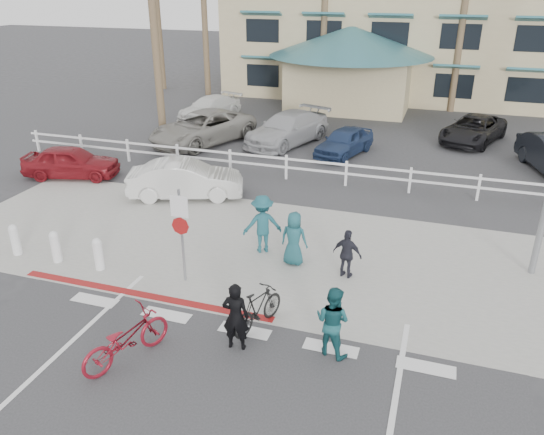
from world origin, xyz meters
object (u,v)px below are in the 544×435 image
(bike_red, at_px, (126,339))
(car_red_compact, at_px, (71,162))
(sign_post, at_px, (182,231))
(car_white_sedan, at_px, (186,179))
(bike_black, at_px, (258,309))

(bike_red, bearing_deg, car_red_compact, -24.08)
(sign_post, height_order, car_white_sedan, sign_post)
(bike_black, bearing_deg, car_red_compact, -13.97)
(bike_black, xyz_separation_m, car_white_sedan, (-5.17, 6.70, 0.19))
(bike_red, distance_m, car_white_sedan, 9.14)
(bike_red, relative_size, bike_black, 1.26)
(car_white_sedan, bearing_deg, bike_black, -162.63)
(sign_post, bearing_deg, bike_red, -84.37)
(bike_black, bearing_deg, car_white_sedan, -31.82)
(bike_black, bearing_deg, sign_post, -7.44)
(bike_black, distance_m, car_red_compact, 12.75)
(car_white_sedan, xyz_separation_m, car_red_compact, (-5.34, 0.52, -0.04))
(bike_red, distance_m, car_red_compact, 12.36)
(sign_post, relative_size, bike_black, 1.76)
(sign_post, height_order, car_red_compact, sign_post)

